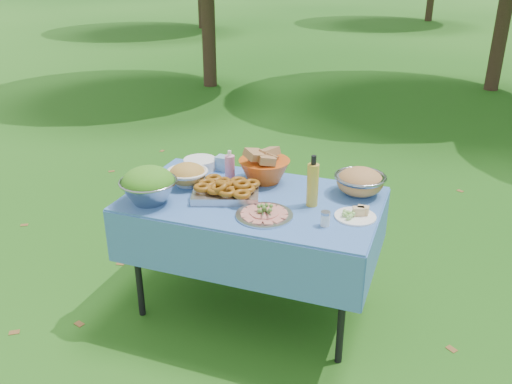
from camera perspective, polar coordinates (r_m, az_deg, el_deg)
ground at (r=3.54m, az=-0.29°, el=-11.85°), size 80.00×80.00×0.00m
picnic_table at (r=3.33m, az=-0.31°, el=-6.55°), size 1.46×0.86×0.76m
salad_bowl at (r=3.12m, az=-11.26°, el=0.72°), size 0.39×0.39×0.21m
pasta_bowl_white at (r=3.33m, az=-7.25°, el=1.86°), size 0.28×0.28×0.14m
plate_stack at (r=3.58m, az=-5.92°, el=2.97°), size 0.26×0.26×0.07m
wipes_box at (r=3.55m, az=-3.40°, el=3.05°), size 0.11×0.08×0.09m
sanitizer_bottle at (r=3.41m, az=-2.78°, el=2.94°), size 0.07×0.07×0.18m
bread_bowl at (r=3.35m, az=0.88°, el=2.86°), size 0.42×0.42×0.21m
pasta_bowl_steel at (r=3.23m, az=10.90°, el=1.12°), size 0.35×0.35×0.16m
fried_tray at (r=3.15m, az=-3.21°, el=0.22°), size 0.45×0.38×0.09m
charcuterie_platter at (r=2.93m, az=0.88°, el=-1.91°), size 0.34×0.34×0.07m
oil_bottle at (r=3.02m, az=6.00°, el=1.18°), size 0.09×0.09×0.30m
cheese_plate at (r=2.96m, az=10.44°, el=-2.11°), size 0.29×0.29×0.06m
shaker at (r=2.85m, az=7.31°, el=-2.80°), size 0.06×0.06×0.08m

